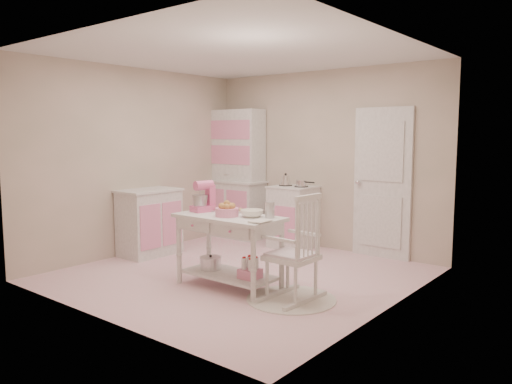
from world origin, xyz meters
The scene contains 14 objects.
room_shell centered at (0.00, 0.00, 1.65)m, with size 3.84×3.84×2.62m.
door centered at (0.95, 1.87, 1.02)m, with size 0.82×0.05×2.04m, color white.
hutch centered at (-1.53, 1.66, 1.04)m, with size 1.06×0.50×2.08m, color white.
stove centered at (-0.33, 1.61, 0.46)m, with size 0.62×0.57×0.92m, color white.
base_cabinet centered at (-1.63, -0.03, 0.46)m, with size 0.54×0.84×0.92m, color white.
lace_rug centered at (1.02, -0.37, 0.01)m, with size 0.92×0.92×0.01m, color white.
rocking_chair centered at (1.02, -0.37, 0.55)m, with size 0.48×0.72×1.10m, color white.
work_table centered at (0.24, -0.45, 0.40)m, with size 1.20×0.60×0.80m, color white.
stand_mixer centered at (-0.18, -0.43, 0.97)m, with size 0.20×0.28×0.34m, color pink.
cookie_tray centered at (0.09, -0.27, 0.81)m, with size 0.34×0.24×0.02m, color silver.
bread_basket centered at (0.26, -0.50, 0.85)m, with size 0.25×0.25×0.09m, color pink.
mixing_bowl centered at (0.50, -0.37, 0.84)m, with size 0.25×0.25×0.08m, color white.
metal_pitcher centered at (0.68, -0.29, 0.89)m, with size 0.10×0.10×0.17m, color silver.
recipe_book centered at (0.69, -0.57, 0.81)m, with size 0.16×0.22×0.02m, color white.
Camera 1 is at (3.82, -4.44, 1.68)m, focal length 35.00 mm.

